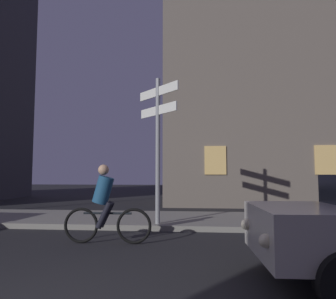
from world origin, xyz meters
TOP-DOWN VIEW (x-y plane):
  - sidewalk_kerb at (0.00, 6.74)m, footprint 40.00×3.09m
  - signpost at (0.65, 5.52)m, footprint 1.17×1.17m
  - cyclist at (-0.21, 3.76)m, footprint 1.82×0.33m
  - building_right_block at (6.90, 14.09)m, footprint 13.40×6.94m

SIDE VIEW (x-z plane):
  - sidewalk_kerb at x=0.00m, z-range 0.00..0.14m
  - cyclist at x=-0.21m, z-range -0.06..1.55m
  - signpost at x=0.65m, z-range 0.52..4.34m
  - building_right_block at x=6.90m, z-range 0.00..17.08m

